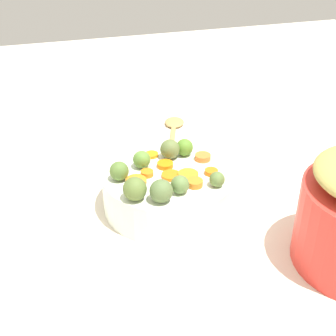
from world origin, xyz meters
TOP-DOWN VIEW (x-y plane):
  - tabletop at (0.00, 0.00)m, footprint 2.40×2.40m
  - serving_bowl_carrots at (0.03, -0.00)m, footprint 0.25×0.25m
  - carrot_slice_0 at (0.00, 0.08)m, footprint 0.03×0.03m
  - carrot_slice_1 at (-0.04, -0.01)m, footprint 0.04×0.04m
  - carrot_slice_2 at (0.08, 0.03)m, footprint 0.04×0.04m
  - carrot_slice_3 at (0.03, -0.04)m, footprint 0.03×0.03m
  - carrot_slice_4 at (0.05, 0.03)m, footprint 0.05×0.05m
  - carrot_slice_5 at (0.04, -0.00)m, footprint 0.05×0.05m
  - carrot_slice_6 at (0.05, -0.07)m, footprint 0.05×0.05m
  - carrot_slice_7 at (0.01, -0.00)m, footprint 0.04×0.04m
  - carrot_slice_8 at (0.06, 0.08)m, footprint 0.03×0.03m
  - brussels_sprout_0 at (-0.03, 0.05)m, footprint 0.03×0.03m
  - brussels_sprout_1 at (0.11, -0.04)m, footprint 0.04×0.04m
  - brussels_sprout_2 at (0.09, -0.08)m, footprint 0.04×0.04m
  - brussels_sprout_3 at (-0.03, 0.02)m, footprint 0.04×0.04m
  - brussels_sprout_4 at (-0.01, -0.04)m, footprint 0.03×0.03m
  - brussels_sprout_5 at (0.10, -0.00)m, footprint 0.03×0.03m
  - brussels_sprout_6 at (0.02, -0.09)m, footprint 0.04×0.04m
  - brussels_sprout_7 at (0.10, 0.07)m, footprint 0.03×0.03m
  - wooden_spoon at (-0.29, 0.11)m, footprint 0.25×0.12m

SIDE VIEW (x-z plane):
  - tabletop at x=0.00m, z-range 0.00..0.02m
  - wooden_spoon at x=-0.29m, z-range 0.02..0.03m
  - serving_bowl_carrots at x=0.03m, z-range 0.02..0.10m
  - carrot_slice_1 at x=-0.04m, z-range 0.10..0.10m
  - carrot_slice_5 at x=0.04m, z-range 0.10..0.10m
  - carrot_slice_6 at x=0.05m, z-range 0.10..0.10m
  - carrot_slice_8 at x=0.06m, z-range 0.10..0.11m
  - carrot_slice_7 at x=0.01m, z-range 0.10..0.11m
  - carrot_slice_4 at x=0.05m, z-range 0.10..0.11m
  - carrot_slice_3 at x=0.03m, z-range 0.10..0.11m
  - carrot_slice_0 at x=0.00m, z-range 0.10..0.11m
  - carrot_slice_2 at x=0.08m, z-range 0.10..0.11m
  - brussels_sprout_7 at x=0.10m, z-range 0.10..0.12m
  - brussels_sprout_5 at x=0.10m, z-range 0.10..0.13m
  - brussels_sprout_4 at x=-0.01m, z-range 0.10..0.13m
  - brussels_sprout_0 at x=-0.03m, z-range 0.10..0.13m
  - brussels_sprout_6 at x=0.02m, z-range 0.10..0.13m
  - brussels_sprout_3 at x=-0.03m, z-range 0.10..0.14m
  - brussels_sprout_1 at x=0.11m, z-range 0.10..0.14m
  - brussels_sprout_2 at x=0.09m, z-range 0.10..0.14m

